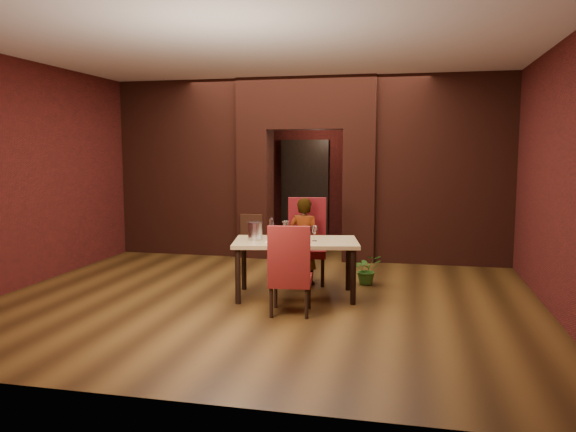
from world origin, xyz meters
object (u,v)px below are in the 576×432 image
Objects in this scene: wine_glass_a at (285,230)px; wine_bucket at (255,231)px; chair_near at (291,269)px; chair_far at (307,241)px; person_seated at (304,241)px; water_bottle at (272,227)px; potted_plant at (367,269)px; dining_table at (296,269)px; wine_glass_b at (304,233)px; wine_glass_c at (314,233)px.

wine_glass_a is 0.42m from wine_bucket.
chair_far is at bearing -92.80° from chair_near.
wine_glass_a is at bearing 82.31° from person_seated.
water_bottle is 1.58m from potted_plant.
water_bottle is at bearing 142.58° from dining_table.
person_seated is (-0.03, -0.05, 0.01)m from chair_far.
person_seated is at bearing -170.09° from potted_plant.
water_bottle is at bearing 57.59° from wine_bucket.
potted_plant is at bearing -1.91° from chair_far.
chair_near is 0.85× the size of person_seated.
chair_far is 5.29× the size of wine_bucket.
wine_bucket is at bearing -175.05° from wine_glass_b.
chair_far is 0.76m from water_bottle.
wine_glass_b is at bearing -90.31° from chair_far.
wine_bucket is at bearing -54.52° from chair_near.
wine_glass_b is at bearing -175.69° from wine_glass_c.
water_bottle reaches higher than wine_glass_a.
person_seated reaches higher than potted_plant.
water_bottle reaches higher than dining_table.
water_bottle is at bearing -129.91° from chair_far.
wine_bucket is 0.87× the size of water_bottle.
person_seated is 0.80m from wine_glass_b.
wine_glass_b is 0.44× the size of potted_plant.
wine_glass_a is at bearing 149.19° from wine_glass_b.
wine_glass_c reaches higher than wine_glass_b.
chair_far reaches higher than water_bottle.
chair_far is 6.22× the size of wine_glass_c.
chair_far is at bearing 58.73° from water_bottle.
potted_plant is at bearing 55.41° from wine_glass_c.
wine_bucket reaches higher than wine_glass_b.
wine_glass_c is at bearing -107.60° from chair_near.
wine_glass_a is at bearing -6.49° from water_bottle.
chair_far is at bearing 58.39° from wine_bucket.
person_seated is 1.00m from potted_plant.
potted_plant is at bearing -121.32° from chair_near.
potted_plant is (0.75, 0.91, -0.63)m from wine_glass_b.
person_seated reaches higher than wine_bucket.
chair_near is 1.00m from wine_bucket.
wine_glass_b is at bearing 4.95° from wine_bucket.
chair_near reaches higher than water_bottle.
potted_plant is (0.77, 1.67, -0.32)m from chair_near.
chair_far reaches higher than chair_near.
wine_glass_b is at bearing -129.67° from potted_plant.
person_seated reaches higher than chair_far.
wine_glass_c is 0.45× the size of potted_plant.
wine_glass_b is 0.65m from wine_bucket.
person_seated reaches higher than wine_glass_a.
wine_glass_b is (0.29, -0.17, -0.02)m from wine_glass_a.
chair_far is 0.96m from potted_plant.
wine_bucket is (-0.53, -0.86, 0.25)m from chair_far.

